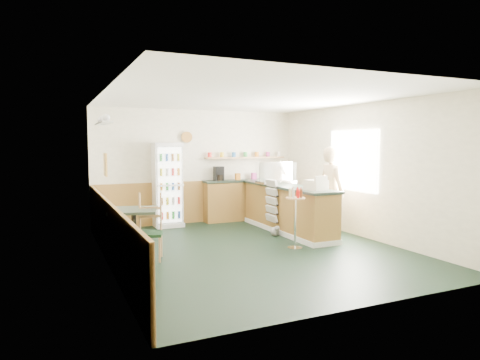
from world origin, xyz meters
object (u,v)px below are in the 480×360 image
shopkeeper (332,191)px  cafe_table (134,224)px  drinks_fridge (168,185)px  cafe_chair (148,225)px  cash_register (316,185)px  condiment_stand (295,209)px  display_case (276,173)px

shopkeeper → cafe_table: shopkeeper is taller
drinks_fridge → cafe_chair: drinks_fridge is taller
cash_register → drinks_fridge: bearing=119.3°
cash_register → cafe_chair: bearing=168.4°
drinks_fridge → condiment_stand: (1.56, -3.00, -0.23)m
condiment_stand → cafe_table: condiment_stand is taller
cafe_chair → condiment_stand: bearing=9.4°
cash_register → shopkeeper: 0.86m
display_case → condiment_stand: size_ratio=0.76×
cash_register → condiment_stand: cash_register is taller
cafe_chair → cafe_table: bearing=167.9°
condiment_stand → cafe_chair: bearing=171.2°
cash_register → shopkeeper: (0.70, 0.45, -0.19)m
shopkeeper → display_case: bearing=30.5°
cafe_table → cafe_chair: 0.24m
shopkeeper → cafe_table: bearing=91.4°
shopkeeper → cafe_chair: size_ratio=1.69×
drinks_fridge → condiment_stand: drinks_fridge is taller
display_case → cash_register: display_case is taller
shopkeeper → condiment_stand: (-1.32, -0.72, -0.19)m
cash_register → cafe_table: bearing=166.5°
condiment_stand → shopkeeper: bearing=28.6°
cash_register → shopkeeper: shopkeeper is taller
display_case → condiment_stand: display_case is taller
cash_register → condiment_stand: bearing=-166.0°
cafe_table → shopkeeper: bearing=2.8°
display_case → condiment_stand: (-0.62, -1.84, -0.52)m
condiment_stand → cafe_chair: size_ratio=1.00×
drinks_fridge → cafe_table: 2.79m
cafe_table → condiment_stand: bearing=-10.6°
drinks_fridge → cafe_table: drinks_fridge is taller
display_case → cash_register: (0.00, -1.58, -0.14)m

